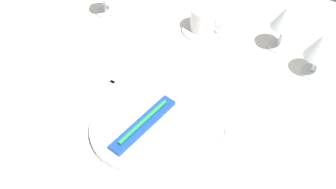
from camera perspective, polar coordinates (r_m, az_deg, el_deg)
name	(u,v)px	position (r m, az deg, el deg)	size (l,w,h in m)	color
dining_table	(189,95)	(1.31, 2.67, -0.09)	(1.80, 1.11, 0.74)	white
dinner_plate	(142,128)	(1.12, -3.28, -4.21)	(0.26, 0.26, 0.02)	white
toothbrush_package	(142,123)	(1.11, -3.31, -3.67)	(0.06, 0.21, 0.02)	blue
fork_outer	(97,97)	(1.21, -8.93, -0.31)	(0.02, 0.22, 0.00)	beige
dinner_knife	(201,156)	(1.08, 4.15, -7.77)	(0.02, 0.23, 0.00)	beige
spoon_soup	(219,149)	(1.09, 6.51, -6.88)	(0.03, 0.22, 0.01)	beige
saucer_left	(203,29)	(1.40, 4.41, 8.22)	(0.13, 0.13, 0.01)	white
coffee_cup_left	(204,19)	(1.37, 4.57, 9.54)	(0.10, 0.08, 0.07)	white
wine_glass_left	(320,47)	(1.26, 18.63, 5.68)	(0.08, 0.08, 0.13)	silver
wine_glass_far	(285,19)	(1.31, 14.57, 9.23)	(0.08, 0.08, 0.15)	silver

